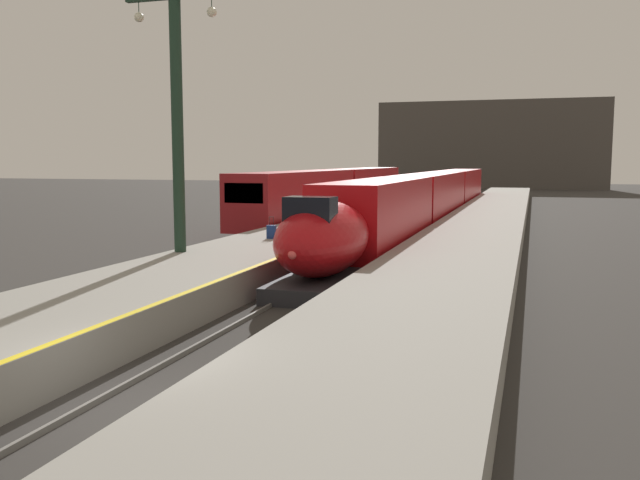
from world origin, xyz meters
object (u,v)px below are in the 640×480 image
(highspeed_train_main, at_px, (428,198))
(station_column_mid, at_px, (177,97))
(regional_train_adjacent, at_px, (336,190))
(passenger_near_edge, at_px, (315,217))
(rolling_suitcase, at_px, (272,232))

(highspeed_train_main, distance_m, station_column_mid, 24.95)
(regional_train_adjacent, bearing_deg, station_column_mid, -85.67)
(highspeed_train_main, height_order, regional_train_adjacent, regional_train_adjacent)
(passenger_near_edge, xyz_separation_m, rolling_suitcase, (-1.99, -0.08, -0.69))
(regional_train_adjacent, relative_size, passenger_near_edge, 21.66)
(highspeed_train_main, relative_size, regional_train_adjacent, 1.54)
(station_column_mid, relative_size, passenger_near_edge, 5.75)
(station_column_mid, distance_m, rolling_suitcase, 7.70)
(station_column_mid, distance_m, passenger_near_edge, 7.99)
(highspeed_train_main, distance_m, rolling_suitcase, 19.12)
(regional_train_adjacent, bearing_deg, passenger_near_edge, -76.12)
(regional_train_adjacent, relative_size, station_column_mid, 3.76)
(highspeed_train_main, xyz_separation_m, rolling_suitcase, (-4.18, -18.65, -0.60))
(station_column_mid, xyz_separation_m, rolling_suitcase, (1.72, 5.09, -5.51))
(station_column_mid, bearing_deg, passenger_near_edge, 54.36)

